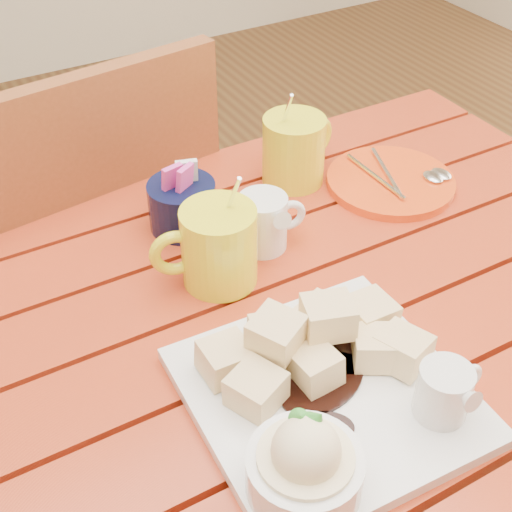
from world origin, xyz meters
TOP-DOWN VIEW (x-y plane):
  - table at (0.00, 0.00)m, footprint 1.20×0.79m
  - dessert_plate at (-0.01, -0.15)m, footprint 0.29×0.29m
  - coffee_mug_left at (-0.01, 0.10)m, footprint 0.14×0.10m
  - coffee_mug_right at (0.21, 0.26)m, footprint 0.13×0.10m
  - cream_pitcher at (0.08, 0.14)m, footprint 0.10×0.08m
  - sugar_caddy at (0.00, 0.23)m, footprint 0.10×0.10m
  - orange_saucer at (0.33, 0.17)m, footprint 0.20×0.20m
  - chair_far at (-0.09, 0.49)m, footprint 0.50×0.50m

SIDE VIEW (x-z plane):
  - chair_far at x=-0.09m, z-range 0.06..1.00m
  - table at x=0.00m, z-range 0.27..1.02m
  - orange_saucer at x=0.33m, z-range 0.75..0.77m
  - dessert_plate at x=-0.01m, z-range 0.73..0.84m
  - sugar_caddy at x=0.00m, z-range 0.73..0.84m
  - cream_pitcher at x=0.08m, z-range 0.75..0.83m
  - coffee_mug_right at x=0.21m, z-range 0.73..0.88m
  - coffee_mug_left at x=-0.01m, z-range 0.72..0.89m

